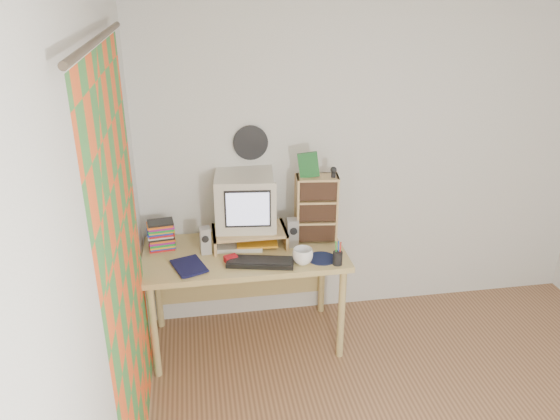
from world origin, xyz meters
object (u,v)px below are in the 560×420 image
object	(u,v)px
desk	(244,264)
cd_rack	(317,209)
mug	(303,256)
keyboard	(260,262)
diary	(175,268)
crt_monitor	(245,202)
dvd_stack	(161,233)

from	to	relation	value
desk	cd_rack	size ratio (longest dim) A/B	2.85
mug	keyboard	bearing A→B (deg)	173.25
cd_rack	diary	size ratio (longest dim) A/B	2.15
crt_monitor	cd_rack	distance (m)	0.51
crt_monitor	cd_rack	size ratio (longest dim) A/B	0.82
desk	mug	xyz separation A→B (m)	(0.37, -0.30, 0.19)
cd_rack	keyboard	bearing A→B (deg)	-139.45
crt_monitor	mug	world-z (taller)	crt_monitor
mug	diary	bearing A→B (deg)	177.74
cd_rack	crt_monitor	bearing A→B (deg)	-179.13
keyboard	cd_rack	xyz separation A→B (m)	(0.45, 0.30, 0.23)
crt_monitor	dvd_stack	xyz separation A→B (m)	(-0.60, -0.01, -0.19)
dvd_stack	cd_rack	distance (m)	1.11
cd_rack	diary	bearing A→B (deg)	-156.59
crt_monitor	cd_rack	bearing A→B (deg)	0.16
desk	dvd_stack	size ratio (longest dim) A/B	5.64
crt_monitor	diary	bearing A→B (deg)	-138.86
dvd_stack	keyboard	bearing A→B (deg)	-34.47
desk	mug	size ratio (longest dim) A/B	10.18
diary	dvd_stack	bearing A→B (deg)	87.08
desk	cd_rack	xyz separation A→B (m)	(0.54, 0.03, 0.38)
desk	keyboard	world-z (taller)	keyboard
dvd_stack	cd_rack	xyz separation A→B (m)	(1.10, -0.04, 0.12)
dvd_stack	mug	distance (m)	1.01
desk	keyboard	bearing A→B (deg)	-71.51
cd_rack	mug	xyz separation A→B (m)	(-0.17, -0.33, -0.19)
desk	cd_rack	distance (m)	0.66
desk	mug	bearing A→B (deg)	-38.84
keyboard	mug	world-z (taller)	mug
cd_rack	diary	xyz separation A→B (m)	(-1.01, -0.30, -0.22)
desk	keyboard	xyz separation A→B (m)	(0.09, -0.26, 0.15)
desk	dvd_stack	world-z (taller)	dvd_stack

